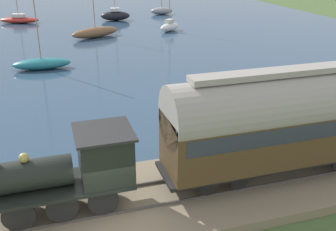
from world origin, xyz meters
The scene contains 12 objects.
harbor_water centered at (44.53, 0.00, 0.00)m, with size 80.00×80.00×0.01m.
rail_embankment centered at (1.41, 0.00, 0.21)m, with size 5.63×56.00×0.53m.
steam_locomotive centered at (1.41, 1.26, 2.26)m, with size 2.22×5.99×3.35m.
passenger_coach centered at (1.41, -7.72, 3.09)m, with size 2.60×10.95×4.72m.
sailboat_red centered at (47.88, 4.91, 0.49)m, with size 3.37×5.83×5.41m.
sailboat_teal centered at (23.15, 2.22, 0.52)m, with size 1.97×4.99×8.38m.
sailboat_gray centered at (49.43, -16.39, 0.59)m, with size 2.06×3.63×7.21m.
sailboat_black centered at (45.99, -8.38, 0.75)m, with size 2.46×4.41×8.26m.
sailboat_white centered at (35.97, -13.46, 0.64)m, with size 2.87×3.41×7.61m.
sailboat_brown centered at (35.02, -4.02, 0.63)m, with size 3.93×6.22×8.54m.
rowboat_mid_harbor centered at (7.83, -11.17, 0.16)m, with size 2.14×2.19×0.30m.
rowboat_near_shore centered at (8.74, -7.02, 0.17)m, with size 1.87×2.20×0.32m.
Camera 1 is at (-11.62, 1.59, 9.68)m, focal length 42.00 mm.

